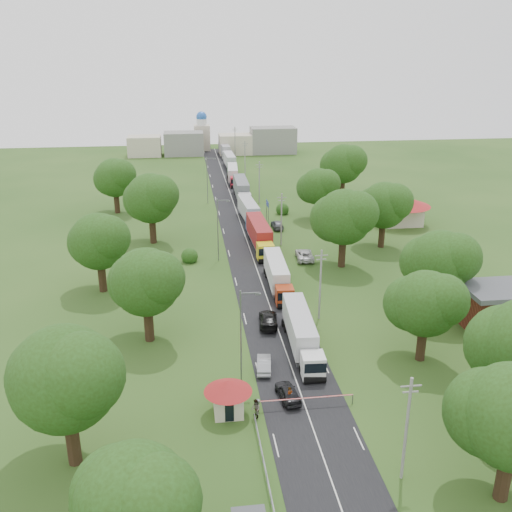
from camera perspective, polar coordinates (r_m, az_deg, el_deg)
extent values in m
plane|color=#264918|center=(76.59, 1.09, -4.17)|extent=(260.00, 260.00, 0.00)
cube|color=black|center=(95.01, -0.65, 0.76)|extent=(8.00, 200.00, 0.04)
cylinder|color=slate|center=(54.15, 0.16, -14.76)|extent=(0.20, 0.20, 1.10)
cube|color=slate|center=(53.87, 0.16, -14.33)|extent=(0.35, 0.35, 0.25)
cylinder|color=red|center=(54.56, 5.00, -13.98)|extent=(9.00, 0.12, 0.12)
cylinder|color=slate|center=(55.86, 9.64, -13.94)|extent=(0.10, 0.10, 1.00)
cube|color=beige|center=(53.56, -2.79, -14.39)|extent=(2.60, 2.60, 2.40)
cone|color=maroon|center=(52.62, -2.82, -12.86)|extent=(4.40, 4.40, 1.10)
cube|color=black|center=(53.54, -1.36, -14.12)|extent=(0.02, 1.20, 0.90)
cube|color=black|center=(52.61, -2.67, -15.37)|extent=(0.80, 0.02, 1.90)
cylinder|color=slate|center=(108.10, 1.24, 4.29)|extent=(0.12, 0.12, 4.00)
cylinder|color=slate|center=(110.39, 1.05, 4.63)|extent=(0.12, 0.12, 4.00)
cube|color=navy|center=(108.82, 1.15, 5.27)|extent=(0.06, 3.00, 1.00)
cube|color=silver|center=(108.82, 1.15, 5.27)|extent=(0.07, 3.10, 0.06)
cylinder|color=gray|center=(46.24, 14.81, -16.42)|extent=(0.24, 0.24, 9.00)
cube|color=gray|center=(44.13, 15.25, -12.44)|extent=(1.60, 0.10, 0.10)
cube|color=gray|center=(44.39, 15.19, -12.99)|extent=(1.20, 0.10, 0.10)
cylinder|color=gray|center=(69.48, 6.45, -2.89)|extent=(0.24, 0.24, 9.00)
cube|color=gray|center=(68.09, 6.57, 0.05)|extent=(1.60, 0.10, 0.10)
cube|color=gray|center=(68.26, 6.55, -0.34)|extent=(1.20, 0.10, 0.10)
cylinder|color=gray|center=(95.32, 2.56, 3.65)|extent=(0.24, 0.24, 9.00)
cube|color=gray|center=(94.31, 2.59, 5.86)|extent=(1.60, 0.10, 0.10)
cube|color=gray|center=(94.43, 2.59, 5.57)|extent=(1.20, 0.10, 0.10)
cylinder|color=gray|center=(122.11, 0.33, 7.36)|extent=(0.24, 0.24, 9.00)
cube|color=gray|center=(121.32, 0.34, 9.11)|extent=(1.60, 0.10, 0.10)
cube|color=gray|center=(121.42, 0.33, 8.88)|extent=(1.20, 0.10, 0.10)
cylinder|color=gray|center=(149.35, -1.11, 9.72)|extent=(0.24, 0.24, 9.00)
cube|color=gray|center=(148.70, -1.12, 11.16)|extent=(1.60, 0.10, 0.10)
cube|color=gray|center=(148.78, -1.12, 10.97)|extent=(1.20, 0.10, 0.10)
cylinder|color=gray|center=(176.82, -2.11, 11.34)|extent=(0.24, 0.24, 9.00)
cube|color=gray|center=(176.28, -2.13, 12.56)|extent=(1.60, 0.10, 0.10)
cube|color=gray|center=(176.35, -2.13, 12.40)|extent=(1.20, 0.10, 0.10)
cylinder|color=slate|center=(55.96, -1.53, -8.18)|extent=(0.16, 0.16, 10.00)
cube|color=slate|center=(53.97, -0.62, -3.72)|extent=(1.80, 0.10, 0.10)
cube|color=slate|center=(54.12, 0.22, -3.83)|extent=(0.50, 0.22, 0.15)
cylinder|color=slate|center=(88.25, -3.84, 2.60)|extent=(0.16, 0.16, 10.00)
cube|color=slate|center=(87.01, -3.32, 5.58)|extent=(1.80, 0.10, 0.10)
cube|color=slate|center=(87.10, -2.79, 5.50)|extent=(0.50, 0.22, 0.15)
cylinder|color=slate|center=(122.05, -4.90, 7.52)|extent=(0.16, 0.16, 10.00)
cube|color=slate|center=(121.15, -4.54, 9.70)|extent=(1.80, 0.10, 0.10)
cube|color=slate|center=(121.22, -4.15, 9.65)|extent=(0.50, 0.22, 0.15)
cylinder|color=#382616|center=(48.23, 23.54, -19.46)|extent=(1.08, 1.08, 4.20)
sphere|color=#223B10|center=(46.01, 22.27, -14.28)|extent=(6.60, 6.60, 6.60)
sphere|color=#223B10|center=(54.46, 23.77, -8.21)|extent=(7.20, 7.20, 7.20)
cylinder|color=#382616|center=(63.80, 16.21, -8.39)|extent=(1.04, 1.04, 3.85)
sphere|color=#223B10|center=(61.77, 16.62, -4.57)|extent=(7.00, 7.00, 7.00)
sphere|color=#223B10|center=(61.15, 18.13, -4.22)|extent=(5.50, 5.50, 5.50)
sphere|color=#223B10|center=(62.63, 15.29, -4.59)|extent=(6.00, 6.00, 6.00)
cylinder|color=#382616|center=(74.21, 17.54, -4.22)|extent=(1.08, 1.08, 4.20)
sphere|color=#223B10|center=(72.33, 17.96, -0.52)|extent=(7.70, 7.70, 7.70)
sphere|color=#223B10|center=(71.73, 19.38, -0.16)|extent=(6.05, 6.05, 6.05)
sphere|color=#223B10|center=(73.24, 16.69, -0.59)|extent=(6.60, 6.60, 6.60)
cylinder|color=#382616|center=(87.43, 8.60, 0.36)|extent=(1.12, 1.12, 4.55)
sphere|color=#223B10|center=(85.72, 8.80, 3.87)|extent=(8.40, 8.40, 8.40)
sphere|color=#223B10|center=(84.80, 10.02, 4.25)|extent=(6.60, 6.60, 6.60)
sphere|color=#223B10|center=(86.96, 7.75, 3.74)|extent=(7.20, 7.20, 7.20)
cylinder|color=#382616|center=(97.38, 12.46, 2.07)|extent=(1.08, 1.08, 4.20)
sphere|color=#223B10|center=(95.95, 12.69, 4.97)|extent=(7.70, 7.70, 7.70)
sphere|color=#223B10|center=(95.22, 13.72, 5.29)|extent=(6.05, 6.05, 6.05)
sphere|color=#223B10|center=(96.98, 11.78, 4.87)|extent=(6.60, 6.60, 6.60)
cylinder|color=#382616|center=(111.08, 6.17, 4.57)|extent=(1.04, 1.04, 3.85)
sphere|color=#223B10|center=(109.92, 6.26, 6.92)|extent=(7.00, 7.00, 7.00)
sphere|color=#223B10|center=(109.10, 7.04, 7.19)|extent=(5.50, 5.50, 5.50)
sphere|color=#223B10|center=(111.00, 5.60, 6.81)|extent=(6.00, 6.00, 6.00)
cylinder|color=#382616|center=(127.27, 8.61, 6.63)|extent=(1.12, 1.12, 4.55)
sphere|color=#223B10|center=(126.11, 8.74, 9.09)|extent=(8.40, 8.40, 8.40)
sphere|color=#223B10|center=(125.23, 9.58, 9.39)|extent=(6.60, 6.60, 6.60)
sphere|color=#223B10|center=(127.32, 8.02, 8.96)|extent=(7.20, 7.20, 7.20)
sphere|color=#223B10|center=(36.97, -12.06, -22.83)|extent=(7.00, 7.00, 7.00)
sphere|color=#223B10|center=(35.63, -10.11, -23.02)|extent=(5.50, 5.50, 5.50)
sphere|color=#223B10|center=(38.34, -13.47, -22.11)|extent=(6.00, 6.00, 6.00)
cylinder|color=#382616|center=(49.75, -17.86, -17.03)|extent=(1.12, 1.12, 4.55)
sphere|color=#223B10|center=(46.68, -18.60, -11.53)|extent=(8.40, 8.40, 8.40)
sphere|color=#223B10|center=(44.93, -17.10, -11.34)|extent=(6.60, 6.60, 6.60)
sphere|color=#223B10|center=(48.50, -19.62, -11.22)|extent=(7.20, 7.20, 7.20)
cylinder|color=#382616|center=(66.13, -10.67, -6.67)|extent=(1.08, 1.08, 4.20)
sphere|color=#223B10|center=(64.02, -10.96, -2.56)|extent=(7.70, 7.70, 7.70)
sphere|color=#223B10|center=(62.60, -9.81, -2.20)|extent=(6.05, 6.05, 6.05)
sphere|color=#223B10|center=(65.58, -11.83, -2.59)|extent=(6.60, 6.60, 6.60)
cylinder|color=#382616|center=(80.53, -15.13, -2.03)|extent=(1.08, 1.08, 4.20)
sphere|color=#223B10|center=(78.80, -15.47, 1.42)|extent=(7.70, 7.70, 7.70)
sphere|color=#223B10|center=(77.32, -14.62, 1.79)|extent=(6.05, 6.05, 6.05)
sphere|color=#223B10|center=(80.43, -16.08, 1.33)|extent=(6.60, 6.60, 6.60)
cylinder|color=#382616|center=(98.65, -10.28, 2.56)|extent=(1.12, 1.12, 4.55)
sphere|color=#223B10|center=(97.14, -10.48, 5.70)|extent=(8.40, 8.40, 8.40)
sphere|color=#223B10|center=(95.68, -9.65, 6.08)|extent=(6.60, 6.60, 6.60)
sphere|color=#223B10|center=(98.81, -11.12, 5.54)|extent=(7.20, 7.20, 7.20)
cylinder|color=#382616|center=(118.57, -13.74, 5.19)|extent=(1.08, 1.08, 4.20)
sphere|color=#223B10|center=(117.40, -13.95, 7.61)|extent=(7.70, 7.70, 7.70)
sphere|color=#223B10|center=(116.01, -13.36, 7.93)|extent=(6.05, 6.05, 6.05)
sphere|color=#223B10|center=(118.98, -14.39, 7.46)|extent=(6.60, 6.60, 6.60)
cube|color=maroon|center=(73.64, 23.08, -4.97)|extent=(8.00, 6.00, 4.60)
cube|color=#47494F|center=(72.65, 23.36, -3.11)|extent=(8.60, 6.60, 0.60)
cube|color=beige|center=(110.91, 14.34, 4.07)|extent=(7.00, 5.00, 4.00)
cone|color=maroon|center=(110.17, 14.47, 5.52)|extent=(10.08, 10.08, 1.80)
cube|color=gray|center=(181.21, -7.24, 11.10)|extent=(12.00, 8.00, 7.00)
cube|color=beige|center=(182.02, -2.09, 11.12)|extent=(10.00, 8.00, 6.00)
cube|color=gray|center=(183.33, 1.72, 11.51)|extent=(14.00, 8.00, 8.00)
cube|color=beige|center=(181.67, -11.08, 10.75)|extent=(10.00, 8.00, 6.00)
cube|color=beige|center=(189.15, -5.41, 11.70)|extent=(5.00, 5.00, 8.00)
cylinder|color=silver|center=(188.49, -5.46, 13.20)|extent=(3.20, 3.20, 2.00)
sphere|color=#2659B2|center=(188.30, -5.48, 13.68)|extent=(3.40, 3.40, 3.40)
cube|color=white|center=(58.59, 5.70, -10.82)|extent=(2.42, 2.42, 2.41)
cube|color=black|center=(57.45, 5.97, -11.12)|extent=(2.21, 0.13, 1.06)
cube|color=slate|center=(58.18, 5.91, -12.19)|extent=(2.13, 0.35, 0.34)
cube|color=slate|center=(64.68, 4.36, -8.37)|extent=(2.76, 11.16, 0.29)
cube|color=silver|center=(64.12, 4.35, -6.89)|extent=(2.96, 11.46, 2.89)
cylinder|color=black|center=(58.40, 5.86, -12.10)|extent=(2.26, 0.96, 0.96)
cylinder|color=black|center=(59.83, 5.48, -11.23)|extent=(2.26, 0.96, 0.96)
cylinder|color=black|center=(67.71, 3.79, -7.21)|extent=(2.26, 0.96, 0.96)
cylinder|color=black|center=(68.97, 3.56, -6.66)|extent=(2.26, 0.96, 0.96)
cube|color=#A03112|center=(73.71, 2.87, -3.97)|extent=(2.33, 2.33, 2.34)
cube|color=black|center=(72.56, 3.03, -4.10)|extent=(2.15, 0.10, 1.03)
cube|color=slate|center=(73.14, 3.00, -4.98)|extent=(2.07, 0.32, 0.33)
cube|color=slate|center=(79.93, 2.05, -2.56)|extent=(2.53, 10.84, 0.28)
cube|color=silver|center=(79.56, 2.03, -1.36)|extent=(2.73, 11.13, 2.81)
cylinder|color=black|center=(73.37, 2.97, -4.94)|extent=(2.20, 0.94, 0.94)
cylinder|color=black|center=(74.87, 2.75, -4.40)|extent=(2.20, 0.94, 0.94)
cylinder|color=black|center=(83.01, 1.68, -1.84)|extent=(2.20, 0.94, 0.94)
cylinder|color=black|center=(84.30, 1.54, -1.49)|extent=(2.20, 0.94, 0.94)
cube|color=yellow|center=(88.75, 0.94, 0.44)|extent=(2.57, 2.57, 2.61)
cube|color=black|center=(87.45, 1.05, 0.39)|extent=(2.40, 0.09, 1.15)
cube|color=slate|center=(88.00, 1.04, -0.46)|extent=(2.30, 0.32, 0.37)
cube|color=slate|center=(95.86, 0.31, 1.44)|extent=(2.74, 12.06, 0.31)
cube|color=maroon|center=(95.57, 0.29, 2.56)|extent=(2.96, 12.38, 3.13)
cylinder|color=black|center=(88.26, 1.02, -0.43)|extent=(2.45, 1.04, 1.04)
cylinder|color=black|center=(90.00, 0.85, -0.01)|extent=(2.45, 1.04, 1.04)
cylinder|color=black|center=(99.38, 0.04, 1.96)|extent=(2.45, 1.04, 1.04)
cylinder|color=black|center=(100.85, -0.08, 2.24)|extent=(2.45, 1.04, 1.04)
cube|color=#195D99|center=(103.29, -0.32, 3.24)|extent=(2.46, 2.46, 2.42)
cube|color=black|center=(102.08, -0.24, 3.23)|extent=(2.22, 0.15, 1.06)
cube|color=slate|center=(102.53, -0.24, 2.55)|extent=(2.14, 0.38, 0.34)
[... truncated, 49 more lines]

